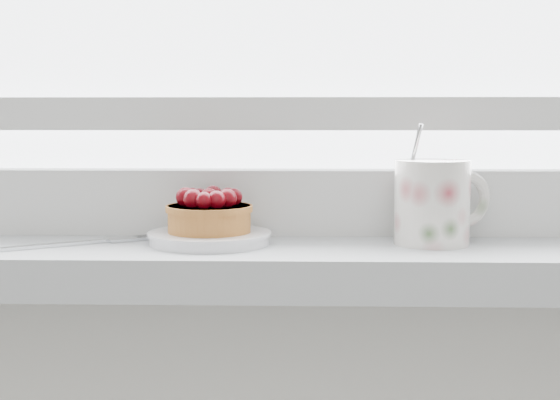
{
  "coord_description": "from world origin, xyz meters",
  "views": [
    {
      "loc": [
        0.0,
        1.12,
        1.07
      ],
      "look_at": [
        -0.02,
        1.88,
        0.99
      ],
      "focal_mm": 50.0,
      "sensor_mm": 36.0,
      "label": 1
    }
  ],
  "objects_px": {
    "fork": "(73,243)",
    "raspberry_tart": "(209,212)",
    "saucer": "(210,238)",
    "floral_mug": "(434,200)"
  },
  "relations": [
    {
      "from": "raspberry_tart",
      "to": "saucer",
      "type": "bearing_deg",
      "value": -39.46
    },
    {
      "from": "saucer",
      "to": "fork",
      "type": "xyz_separation_m",
      "value": [
        -0.14,
        -0.01,
        -0.0
      ]
    },
    {
      "from": "fork",
      "to": "raspberry_tart",
      "type": "bearing_deg",
      "value": 4.86
    },
    {
      "from": "floral_mug",
      "to": "raspberry_tart",
      "type": "bearing_deg",
      "value": -178.55
    },
    {
      "from": "floral_mug",
      "to": "saucer",
      "type": "bearing_deg",
      "value": -178.54
    },
    {
      "from": "floral_mug",
      "to": "fork",
      "type": "height_order",
      "value": "floral_mug"
    },
    {
      "from": "raspberry_tart",
      "to": "floral_mug",
      "type": "distance_m",
      "value": 0.22
    },
    {
      "from": "raspberry_tart",
      "to": "fork",
      "type": "bearing_deg",
      "value": -175.14
    },
    {
      "from": "raspberry_tart",
      "to": "floral_mug",
      "type": "height_order",
      "value": "floral_mug"
    },
    {
      "from": "floral_mug",
      "to": "fork",
      "type": "bearing_deg",
      "value": -177.27
    }
  ]
}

